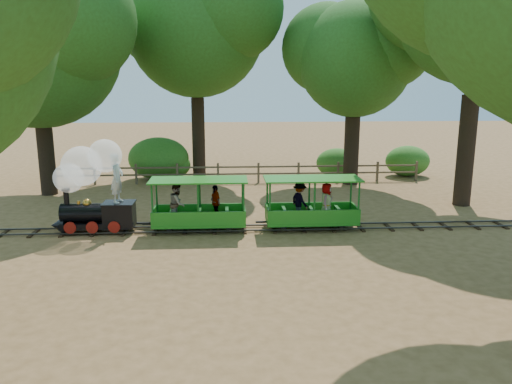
{
  "coord_description": "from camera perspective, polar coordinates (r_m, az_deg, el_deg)",
  "views": [
    {
      "loc": [
        -0.58,
        -16.27,
        4.98
      ],
      "look_at": [
        0.43,
        0.5,
        1.21
      ],
      "focal_mm": 35.0,
      "sensor_mm": 36.0,
      "label": 1
    }
  ],
  "objects": [
    {
      "name": "shrub_west",
      "position": [
        26.08,
        -9.76,
        3.07
      ],
      "size": [
        2.07,
        1.6,
        1.44
      ],
      "primitive_type": "ellipsoid",
      "color": "#2D6B1E",
      "rests_on": "ground"
    },
    {
      "name": "oak_ne",
      "position": [
        24.63,
        11.19,
        15.24
      ],
      "size": [
        6.71,
        5.91,
        8.62
      ],
      "color": "#2D2116",
      "rests_on": "ground"
    },
    {
      "name": "track",
      "position": [
        17.01,
        -1.34,
        -4.14
      ],
      "size": [
        22.0,
        1.0,
        0.1
      ],
      "color": "#3F3D3A",
      "rests_on": "ground"
    },
    {
      "name": "locomotive",
      "position": [
        17.25,
        -18.47,
        1.31
      ],
      "size": [
        2.77,
        1.31,
        3.19
      ],
      "color": "black",
      "rests_on": "ground"
    },
    {
      "name": "shrub_mid_e",
      "position": [
        26.56,
        9.23,
        3.33
      ],
      "size": [
        2.18,
        1.67,
        1.51
      ],
      "primitive_type": "ellipsoid",
      "color": "#2D6B1E",
      "rests_on": "ground"
    },
    {
      "name": "ground",
      "position": [
        17.03,
        -1.34,
        -4.36
      ],
      "size": [
        90.0,
        90.0,
        0.0
      ],
      "primitive_type": "plane",
      "color": "#A47446",
      "rests_on": "ground"
    },
    {
      "name": "shrub_mid_w",
      "position": [
        26.1,
        -11.07,
        3.81
      ],
      "size": [
        3.1,
        2.38,
        2.14
      ],
      "primitive_type": "ellipsoid",
      "color": "#2D6B1E",
      "rests_on": "ground"
    },
    {
      "name": "carriage_rear",
      "position": [
        17.04,
        6.32,
        -1.63
      ],
      "size": [
        3.23,
        1.32,
        1.68
      ],
      "color": "#23811C",
      "rests_on": "track"
    },
    {
      "name": "shrub_east",
      "position": [
        27.62,
        16.93,
        3.42
      ],
      "size": [
        2.33,
        1.79,
        1.61
      ],
      "primitive_type": "ellipsoid",
      "color": "#2D6B1E",
      "rests_on": "ground"
    },
    {
      "name": "oak_nw",
      "position": [
        23.81,
        -23.93,
        16.1
      ],
      "size": [
        8.83,
        7.77,
        10.01
      ],
      "color": "#2D2116",
      "rests_on": "ground"
    },
    {
      "name": "carriage_front",
      "position": [
        16.82,
        -6.89,
        -1.88
      ],
      "size": [
        3.23,
        1.32,
        1.68
      ],
      "color": "#23811C",
      "rests_on": "track"
    },
    {
      "name": "oak_nc",
      "position": [
        26.06,
        -6.99,
        18.85
      ],
      "size": [
        8.47,
        7.45,
        10.88
      ],
      "color": "#2D2116",
      "rests_on": "ground"
    },
    {
      "name": "fence",
      "position": [
        24.67,
        -2.04,
        2.37
      ],
      "size": [
        18.1,
        0.1,
        1.0
      ],
      "color": "brown",
      "rests_on": "ground"
    }
  ]
}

